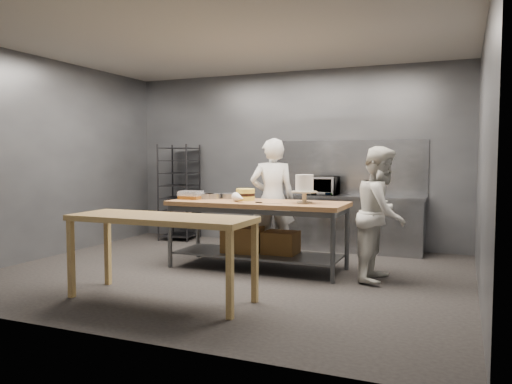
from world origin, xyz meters
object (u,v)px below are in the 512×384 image
near_counter (161,224)px  chef_right (381,214)px  chef_behind (272,199)px  frosted_cake_stand (304,186)px  work_table (258,227)px  microwave (321,185)px  speed_rack (179,193)px  layer_cake (245,195)px

near_counter → chef_right: chef_right is taller
chef_behind → frosted_cake_stand: size_ratio=4.82×
work_table → chef_right: size_ratio=1.46×
microwave → frosted_cake_stand: 1.84m
chef_right → frosted_cake_stand: chef_right is taller
speed_rack → layer_cake: bearing=-38.4°
layer_cake → microwave: bearing=70.4°
speed_rack → frosted_cake_stand: speed_rack is taller
chef_right → chef_behind: bearing=73.2°
speed_rack → microwave: speed_rack is taller
chef_behind → chef_right: (1.68, -0.65, -0.07)m
speed_rack → chef_behind: 2.48m
chef_behind → layer_cake: bearing=51.4°
work_table → layer_cake: 0.48m
chef_right → layer_cake: size_ratio=6.39×
near_counter → work_table: bearing=78.2°
speed_rack → frosted_cake_stand: 3.43m
microwave → frosted_cake_stand: size_ratio=1.46×
chef_behind → microwave: 1.23m
work_table → chef_behind: (-0.03, 0.64, 0.32)m
speed_rack → chef_behind: (2.24, -1.07, 0.04)m
work_table → frosted_cake_stand: size_ratio=6.46×
microwave → chef_right: bearing=-55.1°
microwave → layer_cake: 1.82m
near_counter → chef_behind: 2.44m
work_table → chef_behind: size_ratio=1.34×
near_counter → frosted_cake_stand: (1.04, 1.74, 0.34)m
frosted_cake_stand → speed_rack: bearing=149.4°
near_counter → layer_cake: bearing=85.2°
chef_behind → microwave: bearing=-131.0°
microwave → layer_cake: size_ratio=2.10×
work_table → layer_cake: size_ratio=9.31×
work_table → chef_right: bearing=-0.4°
work_table → speed_rack: size_ratio=1.37×
chef_behind → chef_right: 1.80m
near_counter → speed_rack: speed_rack is taller
chef_behind → microwave: size_ratio=3.30×
work_table → near_counter: work_table is taller
work_table → chef_behind: 0.72m
speed_rack → microwave: 2.68m
chef_right → layer_cake: (-1.86, 0.08, 0.18)m
chef_behind → microwave: chef_behind is taller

